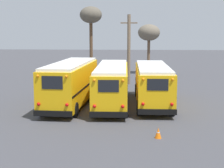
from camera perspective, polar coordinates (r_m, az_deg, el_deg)
The scene contains 8 objects.
ground_plane at distance 27.61m, azimuth 0.08°, elevation -3.17°, with size 160.00×160.00×0.00m, color #424247.
school_bus_0 at distance 26.76m, azimuth -6.81°, elevation 0.33°, with size 3.07×10.37×3.34m.
school_bus_1 at distance 26.74m, azimuth 0.01°, elevation 0.11°, with size 2.67×10.87×3.10m.
school_bus_2 at distance 26.91m, azimuth 6.76°, elevation 0.13°, with size 2.68×9.80×3.10m.
utility_pole at distance 37.06m, azimuth 2.81°, elevation 5.87°, with size 1.80×0.36×7.48m.
bare_tree_0 at distance 41.11m, azimuth -3.53°, elevation 11.00°, with size 2.61×2.61×8.60m.
bare_tree_1 at distance 46.27m, azimuth 6.16°, elevation 8.37°, with size 2.91×2.91×6.63m.
traffic_cone at distance 18.80m, azimuth 7.68°, elevation -8.06°, with size 0.36×0.36×0.59m.
Camera 1 is at (1.60, -26.97, 5.71)m, focal length 55.00 mm.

